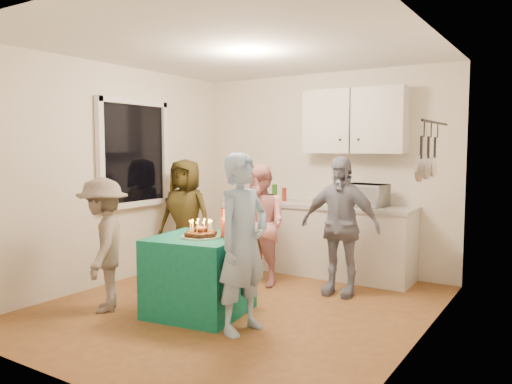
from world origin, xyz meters
The scene contains 19 objects.
floor centered at (0.00, 0.00, 0.00)m, with size 4.00×4.00×0.00m, color brown.
ceiling centered at (0.00, 0.00, 2.60)m, with size 4.00×4.00×0.00m, color white.
back_wall centered at (0.00, 2.00, 1.30)m, with size 3.60×3.60×0.00m, color silver.
left_wall centered at (-1.80, 0.00, 1.30)m, with size 4.00×4.00×0.00m, color silver.
right_wall centered at (1.80, 0.00, 1.30)m, with size 4.00×4.00×0.00m, color silver.
window_night centered at (-1.77, 0.30, 1.55)m, with size 0.04×1.00×1.20m, color black.
counter centered at (0.20, 1.70, 0.43)m, with size 2.20×0.58×0.86m, color white.
countertop centered at (0.20, 1.70, 0.89)m, with size 2.24×0.62×0.05m, color beige.
upper_cabinet centered at (0.50, 1.85, 1.95)m, with size 1.30×0.30×0.80m, color white.
pot_rack centered at (1.72, 0.70, 1.60)m, with size 0.12×1.00×0.60m, color black.
microwave centered at (0.72, 1.70, 1.05)m, with size 0.49×0.33×0.27m, color white.
party_table centered at (-0.20, -0.37, 0.38)m, with size 0.85×0.85×0.76m, color #117259.
donut_cake centered at (-0.15, -0.39, 0.85)m, with size 0.38×0.38×0.18m, color #381C0C, non-canonical shape.
punch_jar centered at (0.05, -0.18, 0.93)m, with size 0.22×0.22×0.34m, color #B1170E.
man_birthday centered at (0.43, -0.54, 0.79)m, with size 0.58×0.38×1.57m, color #A0C4E9.
woman_back_left centered at (-1.37, 0.80, 0.74)m, with size 0.72×0.47×1.47m, color brown.
woman_back_center centered at (-0.24, 0.81, 0.72)m, with size 0.70×0.54×1.43m, color pink.
woman_back_right centered at (0.69, 0.97, 0.77)m, with size 0.90×0.37×1.53m, color #101536.
child_near_left centered at (-1.06, -0.81, 0.66)m, with size 0.86×0.49×1.33m, color #655951.
Camera 1 is at (2.83, -4.10, 1.61)m, focal length 35.00 mm.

